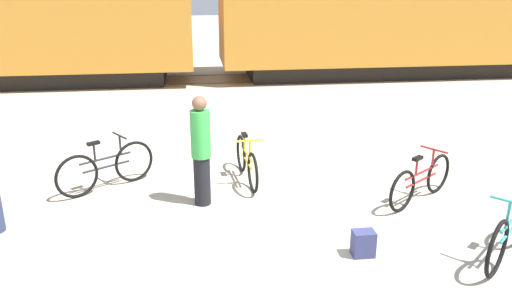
# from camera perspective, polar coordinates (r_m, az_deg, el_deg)

# --- Properties ---
(ground_plane) EXTENTS (80.00, 80.00, 0.00)m
(ground_plane) POSITION_cam_1_polar(r_m,az_deg,el_deg) (6.71, -1.89, -11.61)
(ground_plane) COLOR #B2A893
(rail_near) EXTENTS (36.86, 0.07, 0.01)m
(rail_near) POSITION_cam_1_polar(r_m,az_deg,el_deg) (16.63, -5.41, 6.92)
(rail_near) COLOR #4C4238
(rail_near) RESTS_ON ground_plane
(rail_far) EXTENTS (36.86, 0.07, 0.01)m
(rail_far) POSITION_cam_1_polar(r_m,az_deg,el_deg) (18.04, -5.58, 7.84)
(rail_far) COLOR #4C4238
(rail_far) RESTS_ON ground_plane
(bicycle_yellow) EXTENTS (0.46, 1.62, 0.83)m
(bicycle_yellow) POSITION_cam_1_polar(r_m,az_deg,el_deg) (8.56, -1.07, -2.00)
(bicycle_yellow) COLOR black
(bicycle_yellow) RESTS_ON ground_plane
(bicycle_teal) EXTENTS (1.37, 1.20, 0.90)m
(bicycle_teal) POSITION_cam_1_polar(r_m,az_deg,el_deg) (7.03, 27.12, -8.82)
(bicycle_teal) COLOR black
(bicycle_teal) RESTS_ON ground_plane
(bicycle_maroon) EXTENTS (1.43, 1.01, 0.81)m
(bicycle_maroon) POSITION_cam_1_polar(r_m,az_deg,el_deg) (8.20, 18.36, -4.00)
(bicycle_maroon) COLOR black
(bicycle_maroon) RESTS_ON ground_plane
(bicycle_black) EXTENTS (1.45, 1.02, 0.89)m
(bicycle_black) POSITION_cam_1_polar(r_m,az_deg,el_deg) (8.60, -16.71, -2.58)
(bicycle_black) COLOR black
(bicycle_black) RESTS_ON ground_plane
(person_in_green) EXTENTS (0.30, 0.30, 1.72)m
(person_in_green) POSITION_cam_1_polar(r_m,az_deg,el_deg) (7.56, -6.30, -0.75)
(person_in_green) COLOR black
(person_in_green) RESTS_ON ground_plane
(backpack) EXTENTS (0.28, 0.20, 0.34)m
(backpack) POSITION_cam_1_polar(r_m,az_deg,el_deg) (6.57, 12.16, -11.04)
(backpack) COLOR navy
(backpack) RESTS_ON ground_plane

